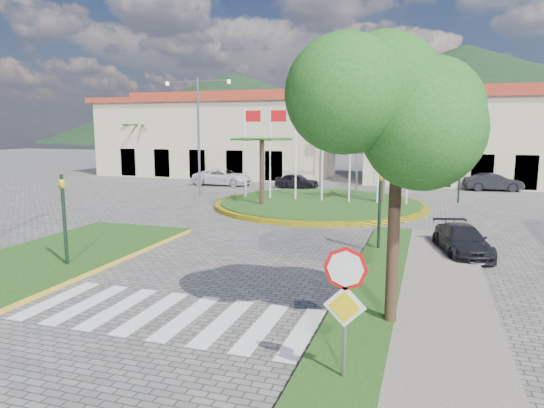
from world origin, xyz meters
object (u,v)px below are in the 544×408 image
(stop_sign, at_px, (345,293))
(car_dark_b, at_px, (494,182))
(car_dark_a, at_px, (297,181))
(roundabout_island, at_px, (320,203))
(car_side_right, at_px, (462,240))
(deciduous_tree, at_px, (399,107))
(white_van, at_px, (223,177))

(stop_sign, xyz_separation_m, car_dark_b, (5.89, 31.16, -1.12))
(car_dark_a, xyz_separation_m, car_dark_b, (14.41, 3.12, 0.09))
(roundabout_island, relative_size, car_dark_b, 3.14)
(car_side_right, bearing_deg, stop_sign, -117.32)
(roundabout_island, distance_m, deciduous_tree, 18.55)
(deciduous_tree, relative_size, white_van, 1.40)
(roundabout_island, xyz_separation_m, stop_sign, (4.90, -20.04, 1.61))
(white_van, relative_size, car_side_right, 1.29)
(white_van, xyz_separation_m, car_dark_a, (6.30, -0.06, -0.10))
(roundabout_island, bearing_deg, car_side_right, -51.29)
(deciduous_tree, xyz_separation_m, car_dark_a, (-9.12, 25.00, -4.60))
(roundabout_island, height_order, stop_sign, roundabout_island)
(car_dark_a, bearing_deg, roundabout_island, -152.56)
(roundabout_island, xyz_separation_m, car_side_right, (7.50, -9.35, 0.37))
(car_dark_b, bearing_deg, car_dark_a, 93.74)
(car_dark_b, bearing_deg, deciduous_tree, 160.86)
(deciduous_tree, bearing_deg, car_side_right, 75.34)
(deciduous_tree, distance_m, white_van, 29.77)
(car_dark_b, relative_size, car_side_right, 1.08)
(deciduous_tree, relative_size, car_dark_b, 1.68)
(white_van, xyz_separation_m, car_dark_b, (20.72, 3.06, -0.01))
(stop_sign, distance_m, deciduous_tree, 4.59)
(roundabout_island, xyz_separation_m, car_dark_b, (10.78, 11.12, 0.49))
(stop_sign, height_order, deciduous_tree, deciduous_tree)
(deciduous_tree, distance_m, car_dark_a, 27.01)
(car_dark_b, bearing_deg, stop_sign, 160.81)
(white_van, bearing_deg, car_side_right, -134.78)
(stop_sign, relative_size, deciduous_tree, 0.39)
(stop_sign, xyz_separation_m, deciduous_tree, (0.60, 3.04, 3.38))
(car_dark_b, xyz_separation_m, car_side_right, (-3.29, -20.47, -0.12))
(roundabout_island, relative_size, white_van, 2.62)
(roundabout_island, bearing_deg, deciduous_tree, -72.09)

